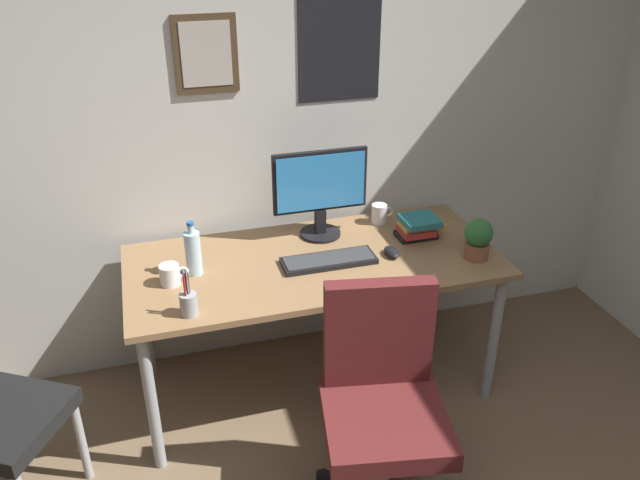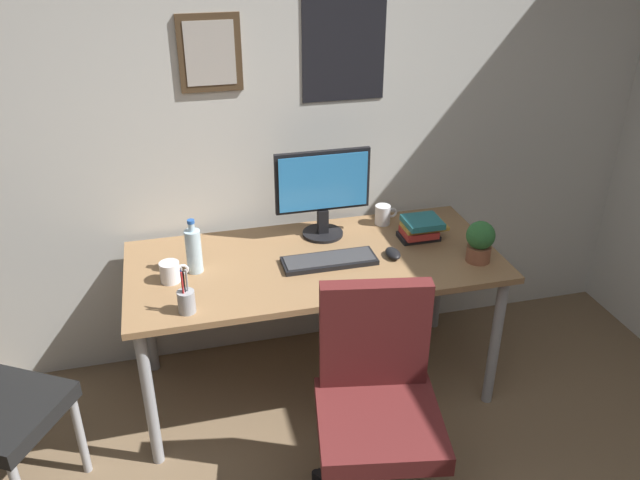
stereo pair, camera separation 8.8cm
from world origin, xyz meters
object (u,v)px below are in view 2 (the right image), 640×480
object	(u,v)px
water_bottle	(194,250)
office_chair	(377,395)
coffee_mug_far	(383,215)
coffee_mug_near	(171,272)
computer_mouse	(393,253)
monitor	(323,190)
book_stack_left	(421,229)
pen_cup	(186,300)
keyboard	(329,261)
potted_plant	(480,240)

from	to	relation	value
water_bottle	office_chair	bearing A→B (deg)	-51.47
coffee_mug_far	coffee_mug_near	bearing A→B (deg)	-163.87
computer_mouse	coffee_mug_far	bearing A→B (deg)	78.44
monitor	book_stack_left	world-z (taller)	monitor
computer_mouse	pen_cup	world-z (taller)	pen_cup
keyboard	coffee_mug_far	size ratio (longest dim) A/B	3.70
pen_cup	coffee_mug_near	bearing A→B (deg)	101.21
computer_mouse	book_stack_left	world-z (taller)	book_stack_left
pen_cup	water_bottle	bearing A→B (deg)	79.65
monitor	keyboard	xyz separation A→B (m)	(-0.04, -0.28, -0.23)
computer_mouse	potted_plant	bearing A→B (deg)	-19.51
water_bottle	pen_cup	xyz separation A→B (m)	(-0.06, -0.32, -0.05)
coffee_mug_near	pen_cup	size ratio (longest dim) A/B	0.62
coffee_mug_near	pen_cup	xyz separation A→B (m)	(0.05, -0.26, 0.01)
monitor	keyboard	world-z (taller)	monitor
computer_mouse	pen_cup	distance (m)	0.98
office_chair	book_stack_left	bearing A→B (deg)	58.77
keyboard	potted_plant	size ratio (longest dim) A/B	2.21
monitor	keyboard	size ratio (longest dim) A/B	1.07
computer_mouse	coffee_mug_near	world-z (taller)	coffee_mug_near
book_stack_left	office_chair	bearing A→B (deg)	-121.23
monitor	book_stack_left	bearing A→B (deg)	-19.59
office_chair	pen_cup	distance (m)	0.83
coffee_mug_far	keyboard	bearing A→B (deg)	-138.64
pen_cup	computer_mouse	bearing A→B (deg)	13.28
computer_mouse	book_stack_left	bearing A→B (deg)	35.60
potted_plant	pen_cup	size ratio (longest dim) A/B	0.98
pen_cup	book_stack_left	bearing A→B (deg)	17.57
computer_mouse	potted_plant	size ratio (longest dim) A/B	0.56
pen_cup	keyboard	bearing A→B (deg)	20.26
coffee_mug_near	monitor	bearing A→B (deg)	19.72
office_chair	water_bottle	size ratio (longest dim) A/B	3.76
keyboard	coffee_mug_far	world-z (taller)	coffee_mug_far
coffee_mug_near	water_bottle	bearing A→B (deg)	29.61
monitor	coffee_mug_far	distance (m)	0.38
coffee_mug_near	potted_plant	distance (m)	1.38
keyboard	office_chair	bearing A→B (deg)	-89.42
water_bottle	book_stack_left	distance (m)	1.09
coffee_mug_near	book_stack_left	world-z (taller)	book_stack_left
coffee_mug_far	potted_plant	size ratio (longest dim) A/B	0.60
computer_mouse	coffee_mug_far	xyz separation A→B (m)	(0.07, 0.34, 0.03)
keyboard	pen_cup	size ratio (longest dim) A/B	2.15
office_chair	coffee_mug_far	distance (m)	1.10
keyboard	computer_mouse	size ratio (longest dim) A/B	3.91
keyboard	pen_cup	world-z (taller)	pen_cup
computer_mouse	coffee_mug_near	xyz separation A→B (m)	(-1.00, 0.03, 0.03)
computer_mouse	water_bottle	world-z (taller)	water_bottle
pen_cup	book_stack_left	size ratio (longest dim) A/B	0.88
water_bottle	book_stack_left	bearing A→B (deg)	2.35
keyboard	coffee_mug_far	distance (m)	0.49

